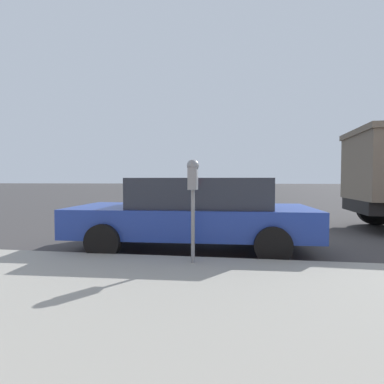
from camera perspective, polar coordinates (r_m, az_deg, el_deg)
The scene contains 3 objects.
ground_plane at distance 7.28m, azimuth 8.35°, elevation -8.97°, with size 220.00×220.00×0.00m, color #3D3A3A.
parking_meter at distance 4.63m, azimuth 0.17°, elevation 1.57°, with size 0.21×0.19×1.61m.
car_blue at distance 6.14m, azimuth 0.43°, elevation -3.77°, with size 2.29×4.86×1.46m.
Camera 1 is at (-7.14, 0.04, 1.42)m, focal length 28.00 mm.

